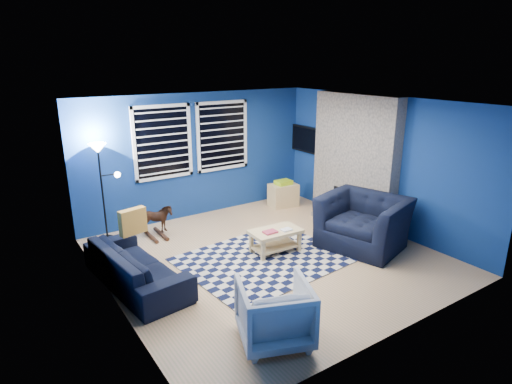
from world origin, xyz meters
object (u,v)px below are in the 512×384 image
tv (307,140)px  coffee_table (275,236)px  rocking_horse (155,220)px  armchair_big (363,222)px  floor_lamp (100,162)px  armchair_bent (274,312)px  cabinet (283,195)px  sofa (136,266)px

tv → coffee_table: (-2.26, -1.91, -1.11)m
rocking_horse → armchair_big: bearing=-110.5°
tv → rocking_horse: bearing=-177.4°
tv → armchair_big: tv is taller
floor_lamp → armchair_bent: bearing=-79.2°
rocking_horse → cabinet: size_ratio=0.98×
cabinet → coffee_table: bearing=-122.6°
tv → cabinet: size_ratio=1.55×
rocking_horse → coffee_table: rocking_horse is taller
rocking_horse → cabinet: bearing=-69.0°
armchair_bent → coffee_table: size_ratio=0.94×
armchair_big → armchair_bent: bearing=-82.8°
tv → floor_lamp: bearing=176.8°
sofa → floor_lamp: size_ratio=1.16×
sofa → floor_lamp: 2.22m
tv → cabinet: tv is taller
tv → floor_lamp: floor_lamp is taller
coffee_table → floor_lamp: bearing=135.2°
tv → sofa: (-4.55, -1.66, -1.11)m
rocking_horse → cabinet: 2.99m
tv → floor_lamp: (-4.43, 0.25, 0.03)m
sofa → armchair_bent: bearing=-164.1°
armchair_bent → rocking_horse: 3.64m
sofa → armchair_big: (3.69, -0.87, 0.15)m
armchair_big → rocking_horse: (-2.84, 2.37, -0.11)m
sofa → rocking_horse: 1.72m
armchair_big → cabinet: size_ratio=2.11×
tv → cabinet: (-0.71, -0.08, -1.14)m
floor_lamp → armchair_big: bearing=-37.9°
tv → coffee_table: tv is taller
armchair_big → cabinet: armchair_big is taller
rocking_horse → coffee_table: size_ratio=0.73×
rocking_horse → coffee_table: 2.25m
tv → coffee_table: size_ratio=1.15×
rocking_horse → cabinet: rocking_horse is taller
sofa → rocking_horse: rocking_horse is taller
coffee_table → rocking_horse: bearing=129.4°
sofa → cabinet: 4.15m
sofa → armchair_big: 3.80m
tv → coffee_table: 3.16m
sofa → armchair_big: size_ratio=1.48×
coffee_table → tv: bearing=40.2°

